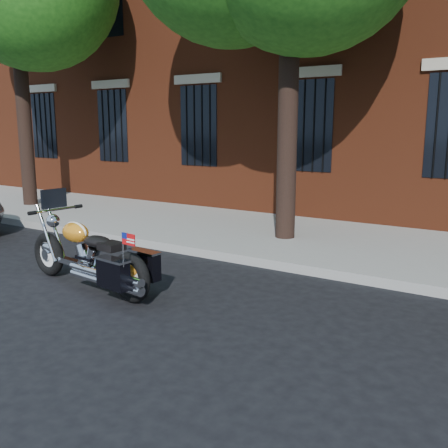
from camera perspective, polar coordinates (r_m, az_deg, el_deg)
The scene contains 4 objects.
ground at distance 7.36m, azimuth -6.56°, elevation -6.35°, with size 120.00×120.00×0.00m, color black.
curb at distance 8.41m, azimuth -0.64°, elevation -3.52°, with size 40.00×0.16×0.15m, color gray.
sidewalk at distance 10.00m, azimuth 5.27°, elevation -1.20°, with size 40.00×3.60×0.15m, color gray.
motorcycle at distance 6.98m, azimuth -14.89°, elevation -3.82°, with size 2.58×0.91×1.32m.
Camera 1 is at (4.46, -5.43, 2.21)m, focal length 40.00 mm.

